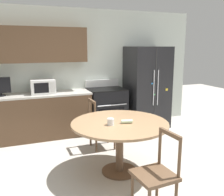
{
  "coord_description": "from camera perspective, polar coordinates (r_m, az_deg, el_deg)",
  "views": [
    {
      "loc": [
        -1.43,
        -2.72,
        1.81
      ],
      "look_at": [
        0.07,
        1.15,
        0.95
      ],
      "focal_mm": 40.0,
      "sensor_mm": 36.0,
      "label": 1
    }
  ],
  "objects": [
    {
      "name": "dining_table",
      "position": [
        3.58,
        1.77,
        -7.42
      ],
      "size": [
        1.38,
        1.38,
        0.76
      ],
      "color": "#997551",
      "rests_on": "ground_plane"
    },
    {
      "name": "oven_range",
      "position": [
        5.46,
        -1.28,
        -2.49
      ],
      "size": [
        0.77,
        0.68,
        1.08
      ],
      "color": "black",
      "rests_on": "ground_plane"
    },
    {
      "name": "folded_napkin",
      "position": [
        3.49,
        3.39,
        -5.37
      ],
      "size": [
        0.16,
        0.09,
        0.05
      ],
      "color": "beige",
      "rests_on": "dining_table"
    },
    {
      "name": "countertop_tv",
      "position": [
        5.06,
        -24.17,
        2.49
      ],
      "size": [
        0.36,
        0.16,
        0.35
      ],
      "color": "black",
      "rests_on": "kitchen_counter"
    },
    {
      "name": "dining_chair_far",
      "position": [
        4.5,
        -2.59,
        -6.1
      ],
      "size": [
        0.42,
        0.42,
        0.9
      ],
      "rotation": [
        0.0,
        0.0,
        4.72
      ],
      "color": "brown",
      "rests_on": "ground_plane"
    },
    {
      "name": "ground_plane",
      "position": [
        3.57,
        5.98,
        -18.87
      ],
      "size": [
        14.0,
        14.0,
        0.0
      ],
      "primitive_type": "plane",
      "color": "#B2ADA3"
    },
    {
      "name": "back_wall",
      "position": [
        5.44,
        -9.23,
        7.73
      ],
      "size": [
        5.2,
        0.44,
        2.6
      ],
      "color": "silver",
      "rests_on": "ground_plane"
    },
    {
      "name": "refrigerator",
      "position": [
        5.72,
        7.96,
        2.48
      ],
      "size": [
        0.88,
        0.78,
        1.81
      ],
      "color": "black",
      "rests_on": "ground_plane"
    },
    {
      "name": "microwave",
      "position": [
        5.09,
        -15.54,
        2.56
      ],
      "size": [
        0.47,
        0.36,
        0.28
      ],
      "color": "white",
      "rests_on": "kitchen_counter"
    },
    {
      "name": "dining_chair_near",
      "position": [
        2.9,
        10.12,
        -16.79
      ],
      "size": [
        0.45,
        0.45,
        0.9
      ],
      "rotation": [
        0.0,
        0.0,
        1.64
      ],
      "color": "brown",
      "rests_on": "ground_plane"
    },
    {
      "name": "candle_glass",
      "position": [
        3.41,
        -0.32,
        -5.54
      ],
      "size": [
        0.09,
        0.09,
        0.09
      ],
      "color": "silver",
      "rests_on": "dining_table"
    },
    {
      "name": "kitchen_counter",
      "position": [
        5.2,
        -17.03,
        -3.96
      ],
      "size": [
        2.18,
        0.64,
        0.9
      ],
      "color": "brown",
      "rests_on": "ground_plane"
    }
  ]
}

